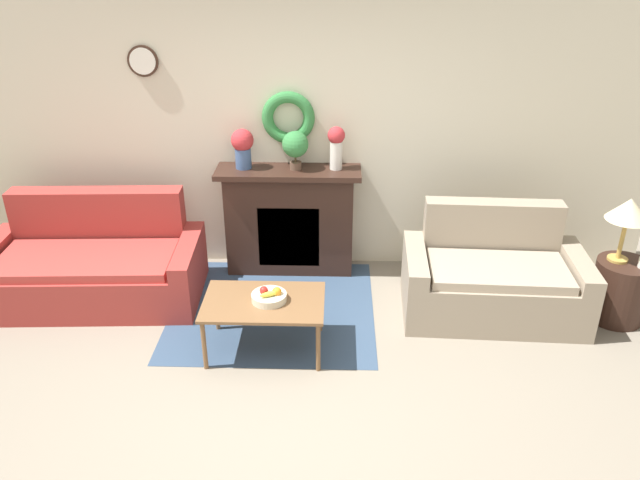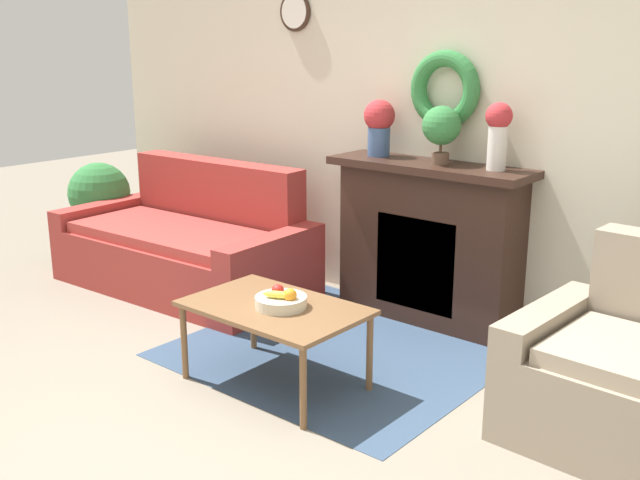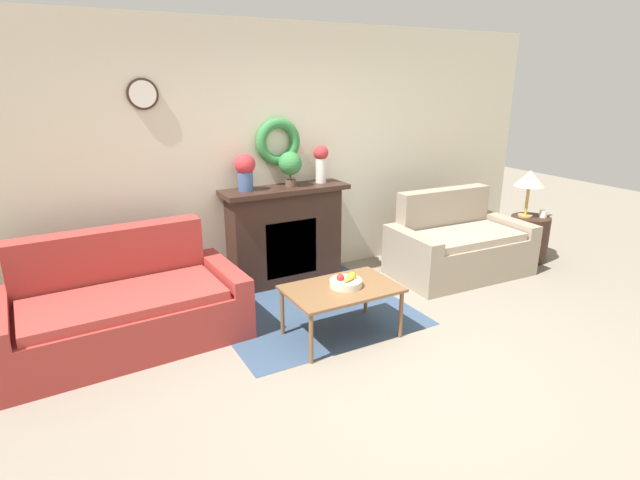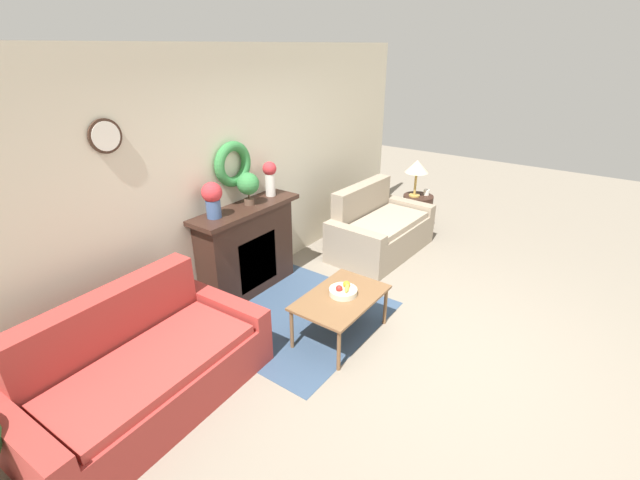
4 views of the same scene
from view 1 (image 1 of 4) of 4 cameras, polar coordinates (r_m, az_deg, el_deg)
The scene contains 13 objects.
ground_plane at distance 4.55m, azimuth -3.57°, elevation -15.60°, with size 16.00×16.00×0.00m, color gray.
floor_rug at distance 5.65m, azimuth -4.33°, elevation -6.25°, with size 1.80×1.72×0.01m.
wall_back at distance 5.96m, azimuth -2.05°, elevation 9.86°, with size 6.80×0.17×2.70m.
fireplace at distance 6.06m, azimuth -2.79°, elevation 1.86°, with size 1.36×0.41×1.06m.
couch_left at distance 6.07m, azimuth -19.98°, elevation -2.17°, with size 1.97×1.07×0.92m.
loveseat_right at distance 5.67m, azimuth 15.53°, elevation -3.46°, with size 1.58×0.94×0.92m.
coffee_table at distance 4.94m, azimuth -5.16°, elevation -5.97°, with size 0.95×0.62×0.45m.
fruit_bowl at distance 4.89m, azimuth -4.65°, elevation -5.15°, with size 0.28×0.28×0.12m.
side_table_by_loveseat at distance 5.96m, azimuth 25.69°, elevation -4.20°, with size 0.46×0.46×0.55m.
table_lamp at distance 5.67m, azimuth 26.40°, elevation 2.37°, with size 0.35×0.35×0.56m.
vase_on_mantel_left at distance 5.84m, azimuth -7.09°, elevation 8.53°, with size 0.21×0.21×0.37m.
vase_on_mantel_right at distance 5.77m, azimuth 1.49°, elevation 8.72°, with size 0.16×0.16×0.40m.
potted_plant_on_mantel at distance 5.77m, azimuth -2.28°, elevation 8.63°, with size 0.24×0.24×0.36m.
Camera 1 is at (0.37, -3.37, 3.04)m, focal length 35.00 mm.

